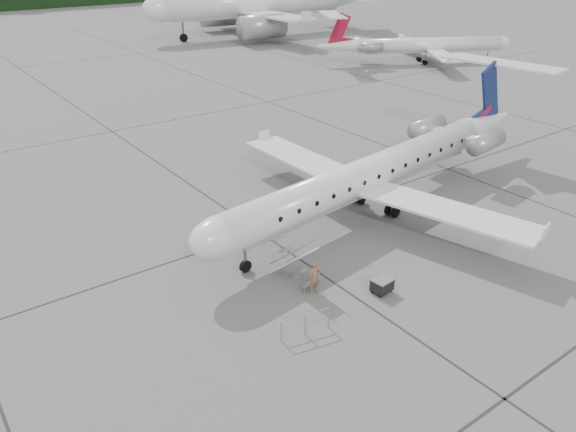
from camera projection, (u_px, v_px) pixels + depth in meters
ground at (403, 244)px, 30.58m from camera, size 320.00×320.00×0.00m
main_regional_jet at (368, 159)px, 32.34m from camera, size 30.32×23.62×7.15m
airstair at (294, 261)px, 26.81m from camera, size 1.18×2.58×2.24m
passenger at (315, 277)px, 26.02m from camera, size 0.65×0.45×1.73m
safety_railing at (305, 325)px, 23.44m from camera, size 2.17×0.54×1.00m
baggage_cart at (382, 285)px, 26.30m from camera, size 0.99×0.83×0.80m
bg_regional_right at (431, 38)px, 73.36m from camera, size 30.20×27.39×6.48m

